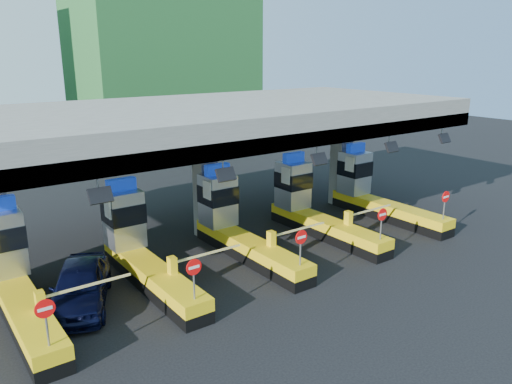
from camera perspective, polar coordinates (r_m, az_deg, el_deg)
ground at (r=24.76m, az=-2.05°, el=-6.95°), size 120.00×120.00×0.00m
toll_canopy at (r=25.51m, az=-5.84°, el=7.96°), size 28.00×12.09×7.00m
toll_lane_far_left at (r=21.07m, az=-25.96°, el=-8.70°), size 4.43×8.00×4.16m
toll_lane_left at (r=22.29m, az=-13.26°, el=-6.16°), size 4.43×8.00×4.16m
toll_lane_center at (r=24.48m, az=-2.45°, el=-3.73°), size 4.43×8.00×4.16m
toll_lane_right at (r=27.42m, az=6.27°, el=-1.66°), size 4.43×8.00×4.16m
toll_lane_far_right at (r=30.89m, az=13.16°, el=0.01°), size 4.43×8.00×4.16m
bg_building_scaffold at (r=56.83m, az=-10.85°, el=19.96°), size 18.00×12.00×28.00m
van at (r=20.70m, az=-19.44°, el=-10.03°), size 3.93×5.44×1.72m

